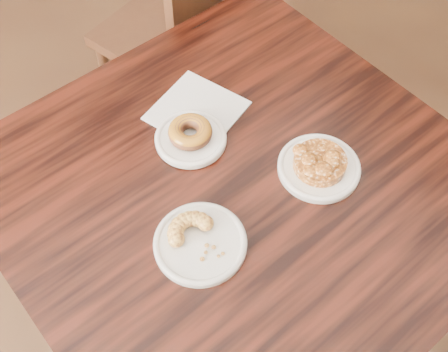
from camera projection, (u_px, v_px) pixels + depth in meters
floor at (283, 283)px, 1.81m from camera, size 5.00×5.00×0.00m
cafe_table at (236, 265)px, 1.43m from camera, size 1.02×1.02×0.75m
chair_far at (174, 33)px, 1.82m from camera, size 0.57×0.57×0.90m
napkin at (197, 111)px, 1.23m from camera, size 0.23×0.23×0.00m
plate_donut at (191, 139)px, 1.18m from camera, size 0.15×0.15×0.01m
plate_cruller at (200, 243)px, 1.04m from camera, size 0.17×0.17×0.01m
plate_fritter at (319, 168)px, 1.14m from camera, size 0.17×0.17×0.01m
glazed_donut at (190, 132)px, 1.16m from camera, size 0.09×0.09×0.03m
apple_fritter at (320, 161)px, 1.12m from camera, size 0.14×0.14×0.04m
cruller_fragment at (200, 238)px, 1.02m from camera, size 0.11×0.11×0.03m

